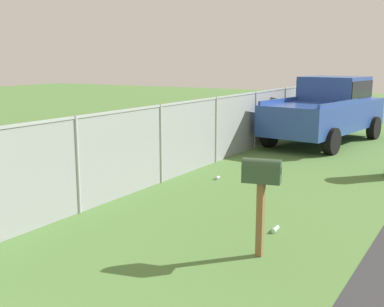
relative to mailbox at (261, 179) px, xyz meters
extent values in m
cube|color=brown|center=(0.00, 0.00, -0.56)|extent=(0.09, 0.09, 1.02)
cube|color=#334C33|center=(0.00, 0.00, 0.06)|extent=(0.31, 0.54, 0.22)
cylinder|color=#334C33|center=(0.00, 0.00, 0.17)|extent=(0.31, 0.54, 0.20)
cube|color=red|center=(0.11, 0.00, 0.12)|extent=(0.02, 0.04, 0.18)
cube|color=#284793|center=(9.52, 1.88, -0.19)|extent=(5.53, 2.66, 0.90)
cube|color=#284793|center=(10.15, 1.79, 0.64)|extent=(2.03, 2.04, 0.76)
cube|color=black|center=(10.15, 1.79, 0.64)|extent=(1.98, 2.07, 0.53)
cube|color=#284793|center=(8.48, 2.93, 0.32)|extent=(2.75, 0.45, 0.12)
cube|color=#284793|center=(8.24, 1.13, 0.32)|extent=(2.75, 0.45, 0.12)
cylinder|color=black|center=(11.39, 2.62, -0.69)|extent=(0.79, 0.36, 0.76)
cylinder|color=black|center=(11.13, 0.67, -0.69)|extent=(0.79, 0.36, 0.76)
cylinder|color=black|center=(7.92, 3.09, -0.69)|extent=(0.79, 0.36, 0.76)
cylinder|color=black|center=(7.65, 1.13, -0.69)|extent=(0.79, 0.36, 0.76)
cylinder|color=#9EA3A8|center=(0.10, 3.42, -0.23)|extent=(0.07, 0.07, 1.69)
cylinder|color=#9EA3A8|center=(2.58, 3.42, -0.23)|extent=(0.07, 0.07, 1.69)
cylinder|color=#9EA3A8|center=(5.06, 3.42, -0.23)|extent=(0.07, 0.07, 1.69)
cylinder|color=#9EA3A8|center=(7.54, 3.42, -0.23)|extent=(0.07, 0.07, 1.69)
cylinder|color=#9EA3A8|center=(10.01, 3.42, -0.23)|extent=(0.07, 0.07, 1.69)
cylinder|color=#9EA3A8|center=(12.49, 3.42, -0.23)|extent=(0.07, 0.07, 1.69)
cube|color=#9EA3A8|center=(3.82, 3.42, 0.59)|extent=(17.34, 0.04, 0.04)
cube|color=gray|center=(3.82, 3.42, -0.23)|extent=(17.34, 0.01, 1.69)
cylinder|color=#B2D8BF|center=(1.00, 0.16, -1.04)|extent=(0.22, 0.09, 0.07)
cylinder|color=silver|center=(3.47, 2.50, -1.04)|extent=(0.12, 0.07, 0.07)
camera|label=1|loc=(-5.71, -2.39, 1.53)|focal=44.91mm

